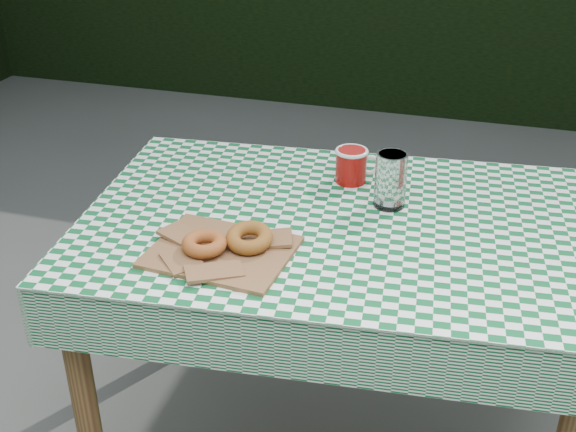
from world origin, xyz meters
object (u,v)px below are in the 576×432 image
(paper_bag, at_px, (221,251))
(drinking_glass, at_px, (391,180))
(table, at_px, (331,344))
(coffee_mug, at_px, (351,166))

(paper_bag, relative_size, drinking_glass, 2.18)
(drinking_glass, bearing_deg, paper_bag, -134.18)
(table, height_order, drinking_glass, drinking_glass)
(paper_bag, relative_size, coffee_mug, 1.88)
(coffee_mug, height_order, drinking_glass, drinking_glass)
(table, height_order, paper_bag, paper_bag)
(table, relative_size, paper_bag, 3.94)
(table, distance_m, paper_bag, 0.50)
(table, bearing_deg, drinking_glass, 39.03)
(paper_bag, bearing_deg, drinking_glass, 45.82)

